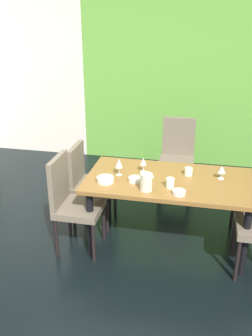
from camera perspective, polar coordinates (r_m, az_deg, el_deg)
ground_plane at (r=3.76m, az=-6.22°, el=-14.94°), size 5.29×5.97×0.02m
back_panel_interior at (r=6.42m, az=-14.08°, el=14.23°), size 1.76×0.10×2.74m
garden_window_panel at (r=5.80m, az=10.96°, el=13.58°), size 3.53×0.10×2.74m
dining_table at (r=3.74m, az=6.70°, el=-2.97°), size 1.66×0.88×0.76m
chair_left_far at (r=4.20m, az=-5.86°, el=-1.82°), size 0.45×0.44×0.93m
chair_head_far at (r=4.91m, az=7.81°, el=2.23°), size 0.44×0.45×1.01m
chair_left_near at (r=3.75m, az=-8.35°, el=-4.79°), size 0.45×0.44×1.00m
wine_glass_left at (r=3.76m, az=14.39°, el=-0.30°), size 0.07×0.07×0.13m
wine_glass_center at (r=3.71m, az=-1.08°, el=0.68°), size 0.07×0.07×0.17m
wine_glass_south at (r=3.80m, az=2.66°, el=0.91°), size 0.06×0.06×0.15m
serving_bowl_rear at (r=3.61m, az=-3.17°, el=-1.77°), size 0.17×0.17×0.05m
serving_bowl_north at (r=3.40m, az=8.09°, el=-3.71°), size 0.12×0.12×0.04m
serving_bowl_front at (r=3.61m, az=1.40°, el=-1.75°), size 0.13×0.13×0.04m
cup_near_window at (r=3.51m, az=6.73°, el=-2.28°), size 0.08×0.08×0.09m
cup_right at (r=3.79m, az=9.51°, el=-0.53°), size 0.08×0.08×0.08m
pitcher_corner at (r=3.42m, az=3.12°, el=-2.14°), size 0.13×0.11×0.17m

